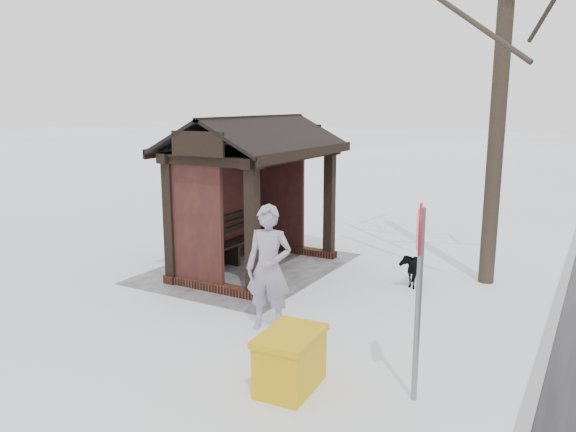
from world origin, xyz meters
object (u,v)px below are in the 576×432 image
at_px(road_sign, 419,260).
at_px(bus_shelter, 249,163).
at_px(pedestrian, 269,268).
at_px(grit_bin, 290,360).
at_px(dog, 410,268).

bearing_deg(road_sign, bus_shelter, -142.98).
xyz_separation_m(pedestrian, grit_bin, (1.40, 1.15, -0.59)).
bearing_deg(road_sign, grit_bin, -86.26).
distance_m(pedestrian, dog, 3.35).
bearing_deg(pedestrian, grit_bin, -63.69).
xyz_separation_m(bus_shelter, grit_bin, (3.84, 3.12, -1.81)).
bearing_deg(bus_shelter, grit_bin, 39.05).
bearing_deg(grit_bin, bus_shelter, -144.78).
relative_size(dog, grit_bin, 0.81).
bearing_deg(pedestrian, bus_shelter, 115.55).
relative_size(dog, road_sign, 0.34).
xyz_separation_m(grit_bin, road_sign, (-0.48, 1.34, 1.30)).
height_order(bus_shelter, pedestrian, bus_shelter).
distance_m(grit_bin, road_sign, 1.93).
relative_size(pedestrian, grit_bin, 1.98).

